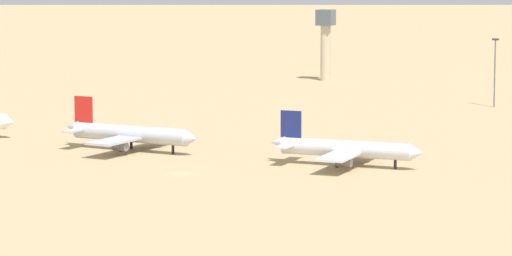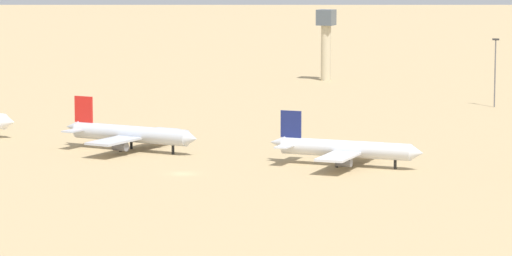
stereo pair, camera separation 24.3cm
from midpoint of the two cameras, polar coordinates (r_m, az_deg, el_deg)
ground at (r=265.05m, az=-3.04°, el=-1.88°), size 4000.00×4000.00×0.00m
parked_jet_red_2 at (r=294.86m, az=-5.22°, el=-0.24°), size 33.17×28.09×10.95m
parked_jet_navy_3 at (r=273.84m, az=3.62°, el=-0.86°), size 31.62×26.43×10.48m
control_tower at (r=445.13m, az=2.85°, el=3.71°), size 5.20×5.20×22.65m
light_pole_west at (r=377.14m, az=9.72°, el=2.43°), size 1.80×0.50×18.41m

